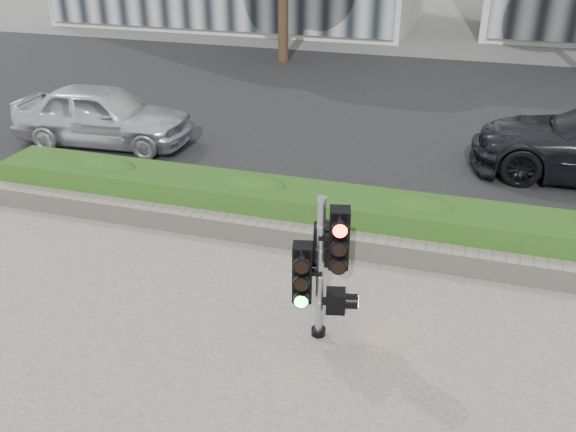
{
  "coord_description": "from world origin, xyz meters",
  "views": [
    {
      "loc": [
        2.04,
        -6.18,
        4.8
      ],
      "look_at": [
        -0.04,
        0.6,
        1.23
      ],
      "focal_mm": 38.0,
      "sensor_mm": 36.0,
      "label": 1
    }
  ],
  "objects": [
    {
      "name": "stone_wall",
      "position": [
        0.0,
        1.9,
        0.2
      ],
      "size": [
        12.0,
        0.32,
        0.34
      ],
      "primitive_type": "cube",
      "color": "gray",
      "rests_on": "sidewalk"
    },
    {
      "name": "ground",
      "position": [
        0.0,
        0.0,
        0.0
      ],
      "size": [
        120.0,
        120.0,
        0.0
      ],
      "primitive_type": "plane",
      "color": "#51514C",
      "rests_on": "ground"
    },
    {
      "name": "traffic_signal",
      "position": [
        0.61,
        -0.14,
        1.08
      ],
      "size": [
        0.69,
        0.57,
        1.9
      ],
      "rotation": [
        0.0,
        0.0,
        0.23
      ],
      "color": "black",
      "rests_on": "sidewalk"
    },
    {
      "name": "road",
      "position": [
        0.0,
        10.0,
        0.01
      ],
      "size": [
        60.0,
        13.0,
        0.02
      ],
      "primitive_type": "cube",
      "color": "black",
      "rests_on": "ground"
    },
    {
      "name": "hedge",
      "position": [
        0.0,
        2.55,
        0.37
      ],
      "size": [
        12.0,
        1.0,
        0.68
      ],
      "primitive_type": "cube",
      "color": "#397122",
      "rests_on": "sidewalk"
    },
    {
      "name": "curb",
      "position": [
        0.0,
        3.15,
        0.06
      ],
      "size": [
        60.0,
        0.25,
        0.12
      ],
      "primitive_type": "cube",
      "color": "gray",
      "rests_on": "ground"
    },
    {
      "name": "car_silver",
      "position": [
        -5.79,
        5.19,
        0.7
      ],
      "size": [
        4.09,
        1.88,
        1.36
      ],
      "primitive_type": "imported",
      "rotation": [
        0.0,
        0.0,
        1.64
      ],
      "color": "silver",
      "rests_on": "road"
    }
  ]
}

